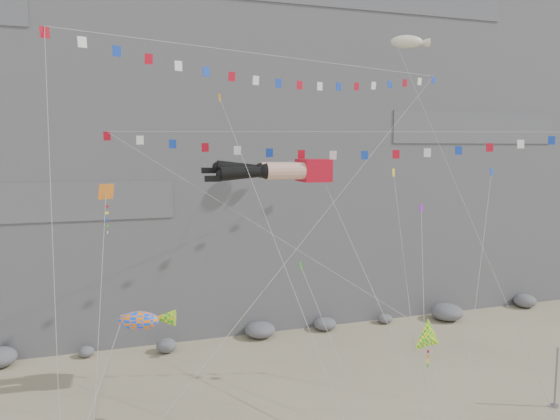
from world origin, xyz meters
name	(u,v)px	position (x,y,z in m)	size (l,w,h in m)	color
cliff	(219,63)	(0.00, 32.00, 25.00)	(80.00, 28.00, 50.00)	slate
talus_boulders	(260,330)	(0.00, 17.00, 0.60)	(60.00, 3.00, 1.20)	slate
anchor_pole_right	(556,377)	(13.89, -0.91, 1.92)	(0.12, 0.12, 3.84)	gray
legs_kite	(280,171)	(-1.93, 5.76, 14.67)	(8.88, 16.01, 20.68)	#B40B1C
flag_banner_upper	(289,58)	(-0.73, 7.60, 21.81)	(28.25, 16.56, 28.24)	#B40B1C
flag_banner_lower	(349,132)	(2.59, 5.46, 17.07)	(29.23, 12.88, 21.95)	#B40B1C
harlequin_kite	(106,193)	(-12.28, 3.59, 13.74)	(2.22, 7.62, 15.34)	red
fish_windsock	(138,321)	(-11.01, 0.77, 7.57)	(6.17, 6.48, 10.27)	orange
delta_kite	(429,338)	(4.32, -1.33, 5.66)	(4.02, 7.74, 9.62)	yellow
blimp_windsock	(407,43)	(10.43, 11.82, 24.17)	(3.84, 15.98, 28.45)	beige
small_kite_a	(222,104)	(-5.07, 7.96, 18.81)	(4.39, 15.43, 24.52)	orange
small_kite_b	(421,213)	(7.14, 4.08, 11.86)	(6.56, 11.07, 17.12)	purple
small_kite_c	(302,270)	(-2.15, 1.30, 9.40)	(2.50, 8.03, 12.27)	green
small_kite_d	(394,176)	(7.27, 7.88, 14.09)	(6.59, 14.97, 21.02)	yellow
small_kite_e	(491,177)	(11.08, 2.40, 14.24)	(8.26, 8.18, 18.08)	#1335A9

